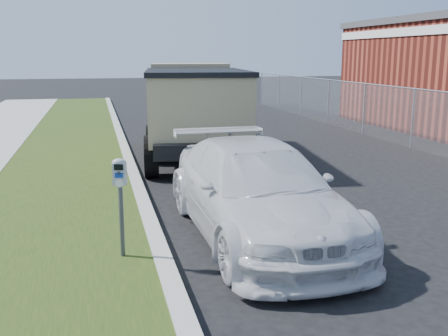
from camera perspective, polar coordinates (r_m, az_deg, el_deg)
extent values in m
plane|color=black|center=(8.30, 11.20, -7.70)|extent=(120.00, 120.00, 0.00)
cube|color=gray|center=(9.48, -8.55, -4.60)|extent=(0.25, 50.00, 0.15)
cube|color=#20370F|center=(9.49, -18.24, -5.14)|extent=(3.00, 50.00, 0.13)
plane|color=slate|center=(17.00, 19.86, 5.08)|extent=(0.00, 30.00, 30.00)
cylinder|color=#999FA7|center=(16.92, 20.08, 8.11)|extent=(0.04, 30.00, 0.04)
cylinder|color=#999FA7|center=(17.00, 19.86, 5.08)|extent=(0.06, 0.06, 1.80)
cylinder|color=#999FA7|center=(19.55, 15.01, 6.23)|extent=(0.06, 0.06, 1.80)
cylinder|color=#999FA7|center=(22.22, 11.30, 7.08)|extent=(0.06, 0.06, 1.80)
cylinder|color=#999FA7|center=(24.96, 8.37, 7.72)|extent=(0.06, 0.06, 1.80)
cylinder|color=#999FA7|center=(27.75, 6.03, 8.22)|extent=(0.06, 0.06, 1.80)
cylinder|color=#999FA7|center=(30.58, 4.11, 8.62)|extent=(0.06, 0.06, 1.80)
cube|color=silver|center=(18.58, 22.66, 13.78)|extent=(0.06, 14.00, 0.30)
cylinder|color=#3F4247|center=(7.16, -11.08, -5.72)|extent=(0.07, 0.07, 0.98)
cube|color=gray|center=(6.99, -11.30, -0.60)|extent=(0.20, 0.15, 0.29)
ellipsoid|color=gray|center=(6.96, -11.35, 0.58)|extent=(0.21, 0.16, 0.11)
cube|color=black|center=(6.91, -11.41, 0.08)|extent=(0.12, 0.03, 0.08)
cube|color=navy|center=(6.94, -11.37, -0.79)|extent=(0.11, 0.03, 0.07)
cylinder|color=silver|center=(6.96, -11.34, -1.65)|extent=(0.11, 0.03, 0.11)
cube|color=#3F4247|center=(6.93, -11.38, -0.55)|extent=(0.04, 0.01, 0.05)
imported|color=silver|center=(8.13, 3.62, -2.52)|extent=(2.19, 5.08, 1.46)
cube|color=black|center=(14.46, -3.23, 3.94)|extent=(2.95, 6.58, 0.35)
cube|color=#8F815C|center=(16.64, -3.77, 7.86)|extent=(2.54, 2.06, 1.99)
cube|color=black|center=(16.61, -3.79, 9.23)|extent=(2.57, 2.09, 0.60)
cube|color=#8F815C|center=(13.57, -3.05, 6.89)|extent=(2.88, 4.44, 1.59)
cube|color=black|center=(13.52, -3.09, 10.38)|extent=(2.99, 4.55, 0.12)
cube|color=black|center=(17.67, -3.90, 5.19)|extent=(2.39, 0.44, 0.30)
cylinder|color=black|center=(16.63, -7.65, 4.16)|extent=(0.44, 1.03, 0.99)
cylinder|color=black|center=(16.75, 0.22, 4.32)|extent=(0.44, 1.03, 0.99)
cylinder|color=black|center=(13.98, -7.78, 2.63)|extent=(0.44, 1.03, 0.99)
cylinder|color=black|center=(14.12, 1.55, 2.84)|extent=(0.44, 1.03, 0.99)
cylinder|color=black|center=(12.21, -7.89, 1.25)|extent=(0.44, 1.03, 0.99)
cylinder|color=black|center=(12.38, 2.76, 1.50)|extent=(0.44, 1.03, 0.99)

